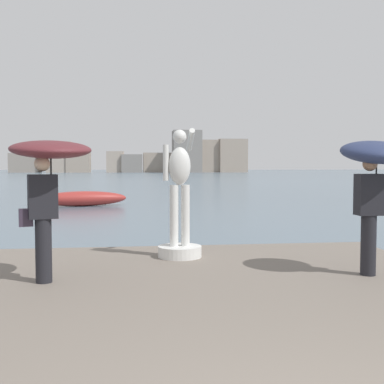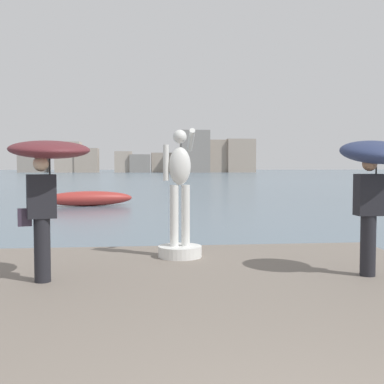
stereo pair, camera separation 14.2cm
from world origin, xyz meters
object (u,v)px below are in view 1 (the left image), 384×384
at_px(onlooker_left, 48,168).
at_px(onlooker_right, 375,167).
at_px(statue_white_figure, 180,211).
at_px(boat_near, 83,199).

relative_size(onlooker_left, onlooker_right, 0.98).
xyz_separation_m(statue_white_figure, onlooker_right, (2.69, -1.70, 0.79)).
bearing_deg(onlooker_right, onlooker_left, 178.32).
bearing_deg(statue_white_figure, onlooker_right, -32.37).
bearing_deg(onlooker_left, boat_near, 94.37).
relative_size(statue_white_figure, onlooker_left, 1.13).
height_order(onlooker_right, boat_near, onlooker_right).
distance_m(statue_white_figure, boat_near, 16.30).
relative_size(statue_white_figure, onlooker_right, 1.11).
height_order(onlooker_left, boat_near, onlooker_left).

